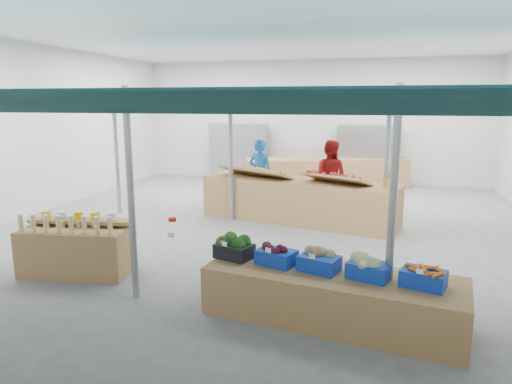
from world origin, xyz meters
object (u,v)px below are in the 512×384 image
bottle_shelf (77,248)px  fruit_counter (298,201)px  veg_counter (332,296)px  vendor_right (329,177)px  vendor_left (260,174)px

bottle_shelf → fruit_counter: 5.13m
bottle_shelf → veg_counter: bottle_shelf is taller
bottle_shelf → fruit_counter: bottle_shelf is taller
veg_counter → vendor_right: vendor_right is taller
veg_counter → vendor_left: vendor_left is taller
vendor_left → vendor_right: 1.80m
vendor_right → bottle_shelf: bearing=69.1°
veg_counter → vendor_right: bearing=105.3°
bottle_shelf → veg_counter: size_ratio=0.56×
fruit_counter → vendor_right: bearing=74.4°
vendor_left → vendor_right: size_ratio=1.00×
vendor_right → veg_counter: bearing=109.4°
fruit_counter → vendor_right: size_ratio=2.50×
fruit_counter → vendor_left: size_ratio=2.50×
fruit_counter → veg_counter: bearing=-62.2°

